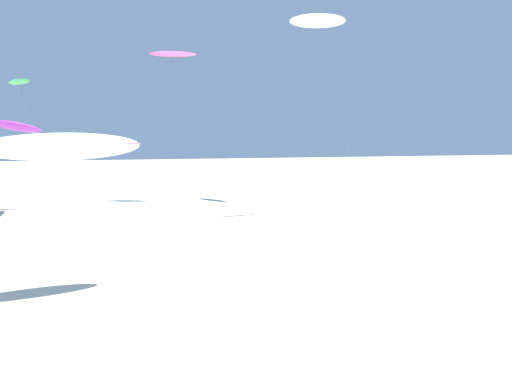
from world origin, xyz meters
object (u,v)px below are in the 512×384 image
(flying_kite_3, at_px, (16,126))
(flying_kite_5, at_px, (318,21))
(flying_kite_2, at_px, (172,54))
(flying_kite_8, at_px, (61,146))
(flying_kite_4, at_px, (20,82))

(flying_kite_3, distance_m, flying_kite_5, 28.51)
(flying_kite_2, xyz_separation_m, flying_kite_8, (-8.10, -31.60, -7.75))
(flying_kite_5, bearing_deg, flying_kite_4, 161.71)
(flying_kite_3, bearing_deg, flying_kite_4, -78.14)
(flying_kite_2, distance_m, flying_kite_3, 15.74)
(flying_kite_2, xyz_separation_m, flying_kite_3, (-14.17, -0.32, -6.84))
(flying_kite_4, height_order, flying_kite_5, flying_kite_5)
(flying_kite_8, bearing_deg, flying_kite_4, 100.78)
(flying_kite_3, relative_size, flying_kite_8, 1.15)
(flying_kite_5, height_order, flying_kite_8, flying_kite_5)
(flying_kite_3, height_order, flying_kite_5, flying_kite_5)
(flying_kite_5, distance_m, flying_kite_8, 26.43)
(flying_kite_3, distance_m, flying_kite_8, 31.88)
(flying_kite_4, relative_size, flying_kite_5, 0.72)
(flying_kite_2, bearing_deg, flying_kite_8, -104.37)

